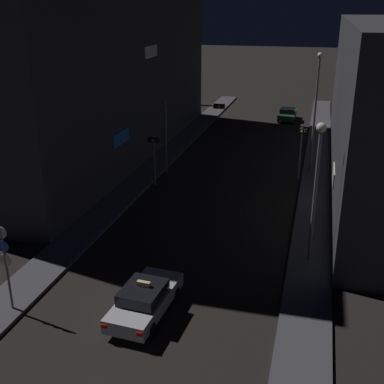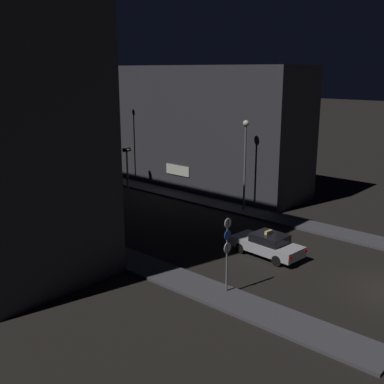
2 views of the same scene
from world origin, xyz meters
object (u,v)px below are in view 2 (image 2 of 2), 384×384
far_car (1,159)px  street_lamp_far_block (119,130)px  traffic_light_overhead (52,160)px  traffic_light_left_kerb (55,188)px  sign_pole_left (227,248)px  street_lamp_near_block (245,152)px  taxi (267,244)px  traffic_light_right_kerb (127,159)px

far_car → street_lamp_far_block: bearing=-80.1°
traffic_light_overhead → traffic_light_left_kerb: 3.58m
far_car → traffic_light_left_kerb: size_ratio=1.24×
traffic_light_overhead → street_lamp_far_block: (9.08, 2.86, 1.28)m
street_lamp_far_block → sign_pole_left: bearing=-117.7°
far_car → street_lamp_near_block: 32.91m
taxi → far_car: bearing=85.8°
traffic_light_left_kerb → taxi: bearing=-72.7°
sign_pole_left → street_lamp_near_block: bearing=32.4°
traffic_light_right_kerb → street_lamp_far_block: size_ratio=0.45×
traffic_light_overhead → taxi: bearing=-80.4°
taxi → street_lamp_near_block: street_lamp_near_block is taller
taxi → traffic_light_right_kerb: traffic_light_right_kerb is taller
traffic_light_right_kerb → sign_pole_left: sign_pole_left is taller
taxi → traffic_light_right_kerb: (5.24, 18.83, 2.09)m
sign_pole_left → street_lamp_far_block: street_lamp_far_block is taller
sign_pole_left → street_lamp_near_block: (12.03, 7.63, 2.38)m
traffic_light_left_kerb → traffic_light_overhead: bearing=59.0°
traffic_light_left_kerb → street_lamp_near_block: street_lamp_near_block is taller
traffic_light_left_kerb → sign_pole_left: (-0.80, -16.39, -0.16)m
street_lamp_far_block → traffic_light_left_kerb: bearing=-152.3°
far_car → traffic_light_right_kerb: 20.29m
street_lamp_far_block → taxi: bearing=-106.1°
traffic_light_overhead → far_car: bearing=74.2°
traffic_light_right_kerb → street_lamp_near_block: bearing=-84.2°
traffic_light_left_kerb → sign_pole_left: 16.42m
far_car → traffic_light_overhead: size_ratio=0.79×
traffic_light_overhead → traffic_light_right_kerb: bearing=5.9°
traffic_light_left_kerb → street_lamp_near_block: bearing=-38.0°
taxi → traffic_light_overhead: 18.54m
traffic_light_right_kerb → far_car: bearing=96.7°
traffic_light_right_kerb → street_lamp_far_block: (0.78, 2.00, 2.52)m
traffic_light_left_kerb → traffic_light_right_kerb: (9.98, 3.66, 0.23)m
traffic_light_left_kerb → street_lamp_near_block: size_ratio=0.51×
far_car → street_lamp_far_block: (3.14, -18.04, 4.61)m
taxi → traffic_light_left_kerb: (-4.74, 15.18, 1.86)m
traffic_light_overhead → traffic_light_left_kerb: size_ratio=1.56×
far_car → street_lamp_far_block: size_ratio=0.50×
traffic_light_left_kerb → traffic_light_right_kerb: 10.63m
street_lamp_near_block → street_lamp_far_block: size_ratio=0.79×
traffic_light_left_kerb → street_lamp_far_block: street_lamp_far_block is taller
street_lamp_far_block → traffic_light_overhead: bearing=-162.5°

